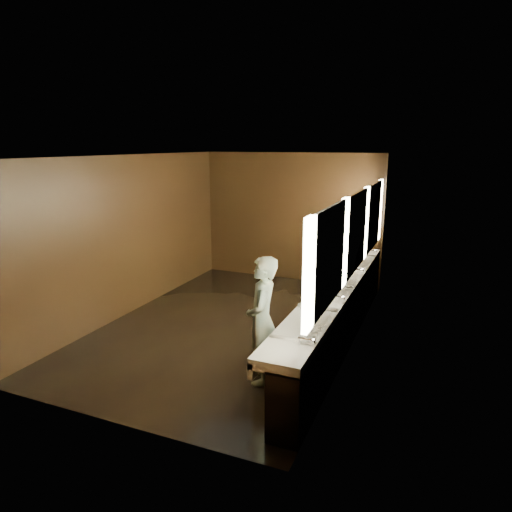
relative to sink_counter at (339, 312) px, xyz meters
The scene contains 10 objects.
floor 1.86m from the sink_counter, behind, with size 6.00×6.00×0.00m, color black.
ceiling 2.92m from the sink_counter, behind, with size 4.00×6.00×0.02m, color #2D2D2B.
wall_back 3.61m from the sink_counter, 120.87° to the left, with size 4.00×0.02×2.80m, color black.
wall_front 3.61m from the sink_counter, 120.87° to the right, with size 4.00×0.02×2.80m, color black.
wall_left 3.90m from the sink_counter, behind, with size 0.02×6.00×2.80m, color black.
wall_right 0.93m from the sink_counter, ahead, with size 0.02×6.00×2.80m, color black.
sink_counter is the anchor object (origin of this frame).
mirror_band 1.27m from the sink_counter, ahead, with size 0.06×5.03×1.15m.
person 1.68m from the sink_counter, 113.67° to the right, with size 0.60×0.40×1.65m, color #7BB1B8.
trash_bin 1.49m from the sink_counter, 98.55° to the right, with size 0.32×0.32×0.50m, color black.
Camera 1 is at (3.12, -6.49, 2.99)m, focal length 32.00 mm.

